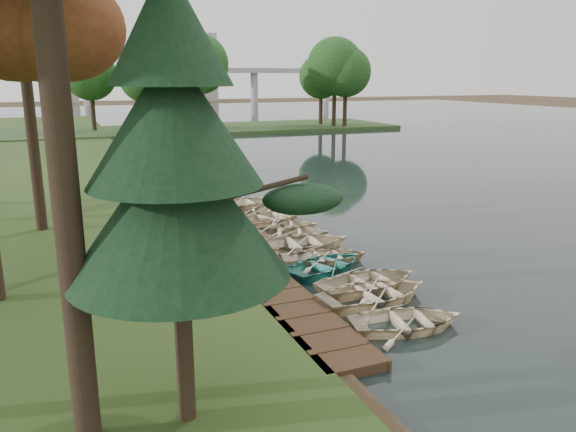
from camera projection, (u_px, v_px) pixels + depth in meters
name	position (u px, v px, depth m)	size (l,w,h in m)	color
ground	(288.00, 262.00, 19.94)	(300.00, 300.00, 0.00)	#3D2F1D
water	(519.00, 152.00, 48.95)	(130.00, 200.00, 0.05)	black
boardwalk	(245.00, 263.00, 19.32)	(1.60, 16.00, 0.30)	#392616
peninsula	(192.00, 130.00, 67.74)	(50.00, 14.00, 0.45)	#2B431E
far_trees	(162.00, 77.00, 65.02)	(45.60, 5.60, 8.80)	black
bridge	(142.00, 74.00, 130.54)	(95.90, 4.00, 8.60)	#A5A5A0
building_a	(196.00, 67.00, 154.55)	(10.00, 8.00, 18.00)	#A5A5A0
building_b	(61.00, 79.00, 146.87)	(8.00, 8.00, 12.00)	#A5A5A0
rowboat_0	(407.00, 318.00, 14.44)	(2.16, 3.02, 0.63)	beige
rowboat_1	(375.00, 291.00, 16.12)	(2.50, 3.50, 0.72)	beige
rowboat_2	(369.00, 279.00, 17.08)	(2.44, 3.42, 0.71)	beige
rowboat_3	(327.00, 263.00, 18.69)	(2.25, 3.16, 0.65)	teal
rowboat_4	(325.00, 255.00, 19.57)	(2.20, 3.08, 0.64)	beige
rowboat_5	(301.00, 241.00, 20.91)	(2.74, 3.84, 0.80)	beige
rowboat_6	(285.00, 231.00, 22.37)	(2.56, 3.58, 0.74)	beige
rowboat_7	(279.00, 223.00, 23.62)	(2.39, 3.34, 0.69)	beige
rowboat_8	(272.00, 216.00, 24.76)	(2.64, 3.70, 0.77)	beige
rowboat_9	(258.00, 208.00, 26.46)	(2.28, 3.20, 0.66)	beige
rowboat_10	(239.00, 202.00, 27.40)	(2.84, 3.98, 0.82)	beige
stored_rowboat	(131.00, 194.00, 28.37)	(2.45, 3.43, 0.71)	beige
tree_2	(51.00, 14.00, 16.44)	(4.17, 4.17, 9.75)	black
pine_tree	(175.00, 158.00, 9.20)	(3.80, 3.80, 7.85)	black
reeds_0	(222.00, 254.00, 18.21)	(0.60, 0.60, 0.99)	#3F661E
reeds_1	(211.00, 248.00, 18.98)	(0.60, 0.60, 0.94)	#3F661E
reeds_2	(151.00, 240.00, 19.76)	(0.60, 0.60, 1.00)	#3F661E
reeds_3	(179.00, 210.00, 24.39)	(0.60, 0.60, 0.90)	#3F661E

